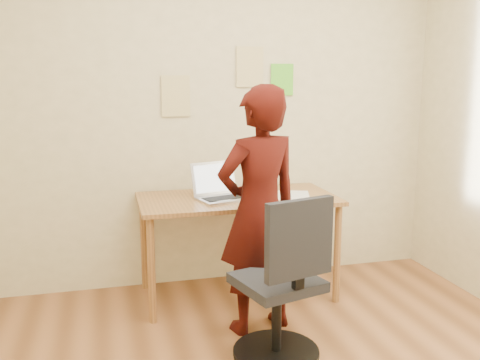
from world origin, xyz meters
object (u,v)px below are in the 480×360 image
object	(u,v)px
desk	(237,209)
office_chair	(283,291)
person	(259,211)
laptop	(220,191)
phone	(265,201)

from	to	relation	value
desk	office_chair	distance (m)	0.99
desk	person	bearing A→B (deg)	-90.37
person	laptop	bearing A→B (deg)	-91.46
desk	office_chair	size ratio (longest dim) A/B	1.45
desk	laptop	world-z (taller)	laptop
phone	office_chair	size ratio (longest dim) A/B	0.14
phone	desk	bearing A→B (deg)	113.97
laptop	phone	size ratio (longest dim) A/B	3.00
office_chair	desk	bearing A→B (deg)	75.69
office_chair	person	world-z (taller)	person
person	phone	bearing A→B (deg)	-128.10
phone	person	distance (m)	0.38
phone	person	bearing A→B (deg)	-126.04
office_chair	person	xyz separation A→B (m)	(-0.02, 0.41, 0.36)
laptop	person	size ratio (longest dim) A/B	0.27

